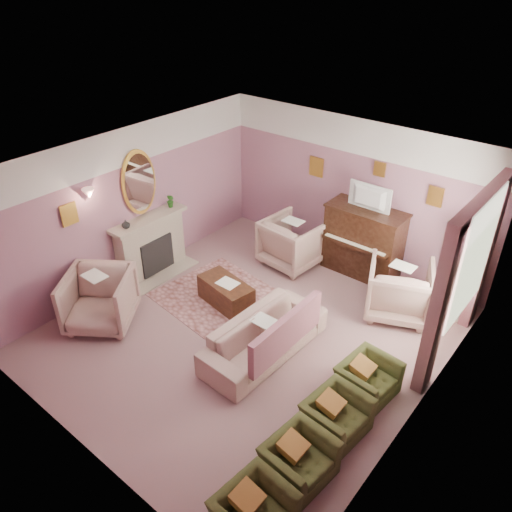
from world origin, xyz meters
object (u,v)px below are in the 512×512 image
Objects in this scene: floral_armchair_front at (99,297)px; olive_chair_b at (300,455)px; piano at (363,242)px; sofa at (265,331)px; coffee_table at (226,293)px; floral_armchair_left at (292,240)px; olive_chair_a at (254,508)px; side_table at (459,296)px; olive_chair_c at (337,411)px; floral_armchair_right at (399,287)px; television at (368,196)px; olive_chair_d at (369,374)px.

floral_armchair_front reaches higher than olive_chair_b.
piano is 0.66× the size of sofa.
floral_armchair_left is (0.11, 1.79, 0.30)m from coffee_table.
floral_armchair_front reaches higher than olive_chair_a.
coffee_table is 3.91m from side_table.
sofa is 2.75m from floral_armchair_front.
side_table is (1.90, 2.82, -0.08)m from sofa.
piano is 3.85m from olive_chair_c.
floral_armchair_right is 4.90m from floral_armchair_front.
coffee_table is 2.10m from floral_armchair_front.
olive_chair_b is at bearing -53.25° from floral_armchair_left.
coffee_table is at bearing -145.82° from floral_armchair_right.
olive_chair_b is at bearing 90.00° from olive_chair_a.
sofa is 2.02× the size of floral_armchair_right.
floral_armchair_left reaches higher than olive_chair_a.
side_table is at bearing -1.89° from television.
olive_chair_b is (1.59, -4.26, -1.26)m from television.
side_table reaches higher than olive_chair_c.
olive_chair_a is 1.64m from olive_chair_c.
television is 1.02× the size of olive_chair_c.
sofa is at bearing 139.35° from olive_chair_b.
olive_chair_d is at bearing -59.21° from piano.
floral_armchair_front is (-2.50, -1.13, 0.10)m from sofa.
olive_chair_a is (1.59, -5.13, -0.31)m from piano.
floral_armchair_right is 1.00× the size of floral_armchair_front.
side_table is at bearing 41.85° from floral_armchair_front.
piano is 2.00× the size of side_table.
floral_armchair_left is 3.12m from side_table.
olive_chair_d is at bearing 18.69° from floral_armchair_front.
sofa is at bearing -90.29° from television.
olive_chair_b is at bearing -69.52° from television.
olive_chair_a is 1.12× the size of side_table.
coffee_table is 1.28× the size of olive_chair_a.
television is at bearing -90.00° from piano.
floral_armchair_front is (-2.52, -4.06, -0.12)m from piano.
olive_chair_d is 2.57m from side_table.
olive_chair_a is at bearing -53.86° from sofa.
floral_armchair_front is 5.92m from side_table.
floral_armchair_left reaches higher than side_table.
television is 0.38× the size of sofa.
floral_armchair_front is 1.34× the size of olive_chair_c.
olive_chair_b is (0.49, -3.56, -0.19)m from floral_armchair_right.
olive_chair_c is (1.61, -0.56, -0.09)m from sofa.
floral_armchair_left is at bearing 175.94° from floral_armchair_right.
television reaches higher than olive_chair_a.
coffee_table is 3.99m from olive_chair_a.
side_table is (0.30, 5.02, 0.01)m from olive_chair_a.
floral_armchair_front is 1.50× the size of side_table.
floral_armchair_right reaches higher than olive_chair_b.
floral_armchair_left is at bearing 69.07° from floral_armchair_front.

